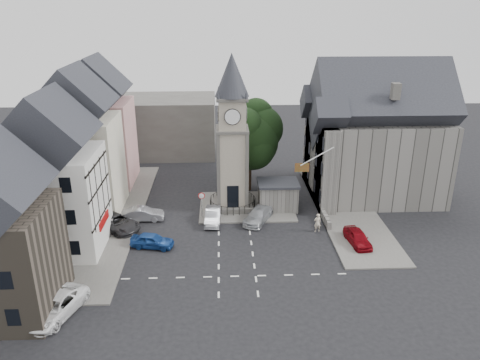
{
  "coord_description": "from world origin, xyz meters",
  "views": [
    {
      "loc": [
        -1.14,
        -38.02,
        21.01
      ],
      "look_at": [
        0.67,
        5.0,
        4.32
      ],
      "focal_mm": 35.0,
      "sensor_mm": 36.0,
      "label": 1
    }
  ],
  "objects_px": {
    "stone_shelter": "(278,195)",
    "car_east_red": "(358,238)",
    "car_west_blue": "(152,241)",
    "pedestrian": "(317,223)",
    "clock_tower": "(232,135)"
  },
  "relations": [
    {
      "from": "car_west_blue",
      "to": "car_east_red",
      "type": "xyz_separation_m",
      "value": [
        18.69,
        -0.25,
        0.02
      ]
    },
    {
      "from": "car_west_blue",
      "to": "pedestrian",
      "type": "bearing_deg",
      "value": -69.74
    },
    {
      "from": "stone_shelter",
      "to": "pedestrian",
      "type": "distance_m",
      "value": 6.39
    },
    {
      "from": "car_west_blue",
      "to": "car_east_red",
      "type": "height_order",
      "value": "car_east_red"
    },
    {
      "from": "clock_tower",
      "to": "car_east_red",
      "type": "relative_size",
      "value": 4.05
    },
    {
      "from": "car_east_red",
      "to": "clock_tower",
      "type": "bearing_deg",
      "value": 135.23
    },
    {
      "from": "stone_shelter",
      "to": "car_east_red",
      "type": "xyz_separation_m",
      "value": [
        6.39,
        -8.14,
        -0.87
      ]
    },
    {
      "from": "stone_shelter",
      "to": "car_west_blue",
      "type": "relative_size",
      "value": 1.1
    },
    {
      "from": "clock_tower",
      "to": "stone_shelter",
      "type": "distance_m",
      "value": 8.15
    },
    {
      "from": "car_west_blue",
      "to": "pedestrian",
      "type": "distance_m",
      "value": 15.68
    },
    {
      "from": "clock_tower",
      "to": "pedestrian",
      "type": "xyz_separation_m",
      "value": [
        8.0,
        -5.99,
        -7.17
      ]
    },
    {
      "from": "stone_shelter",
      "to": "car_east_red",
      "type": "relative_size",
      "value": 1.07
    },
    {
      "from": "pedestrian",
      "to": "car_east_red",
      "type": "bearing_deg",
      "value": 128.89
    },
    {
      "from": "car_east_red",
      "to": "pedestrian",
      "type": "height_order",
      "value": "pedestrian"
    },
    {
      "from": "stone_shelter",
      "to": "clock_tower",
      "type": "bearing_deg",
      "value": 174.16
    }
  ]
}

